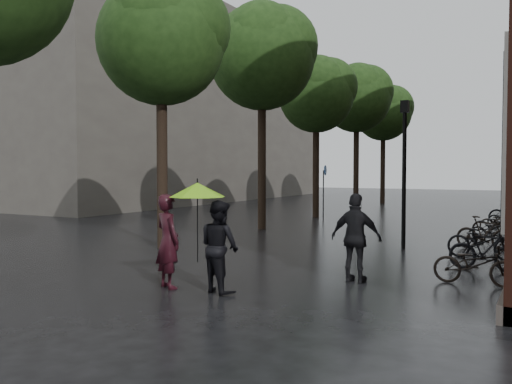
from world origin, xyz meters
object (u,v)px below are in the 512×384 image
Objects in this scene: parked_bicycles at (496,230)px; lamp_post at (404,159)px; person_black at (219,246)px; pedestrian_walking at (356,238)px; person_burgundy at (168,241)px.

lamp_post is at bearing -136.42° from parked_bicycles.
lamp_post is at bearing -81.03° from person_black.
parked_bicycles is at bearing -101.79° from pedestrian_walking.
person_burgundy is at bearing -117.80° from parked_bicycles.
pedestrian_walking is at bearing -118.37° from person_burgundy.
pedestrian_walking is (2.01, 2.16, 0.05)m from person_black.
person_burgundy is at bearing 40.40° from pedestrian_walking.
parked_bicycles is (5.22, 9.90, -0.48)m from person_burgundy.
pedestrian_walking is 0.13× the size of parked_bicycles.
lamp_post is at bearing -85.56° from person_burgundy.
lamp_post is (1.75, 7.49, 1.78)m from person_black.
person_burgundy reaches higher than parked_bicycles.
person_black is 10.58m from parked_bicycles.
parked_bicycles is 3.17× the size of lamp_post.
pedestrian_walking is at bearing -105.49° from parked_bicycles.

